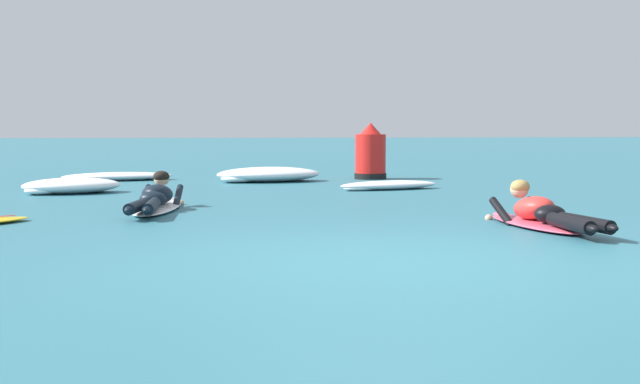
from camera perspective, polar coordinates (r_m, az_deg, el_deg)
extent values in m
plane|color=#2D6B7A|center=(17.06, -2.49, 0.65)|extent=(120.00, 120.00, 0.00)
ellipsoid|color=#E54C66|center=(9.85, 13.86, -2.00)|extent=(0.70, 1.97, 0.07)
ellipsoid|color=#E54C66|center=(10.68, 11.69, -1.43)|extent=(0.21, 0.22, 0.06)
ellipsoid|color=red|center=(9.88, 13.75, -1.02)|extent=(0.45, 0.67, 0.34)
ellipsoid|color=black|center=(9.55, 14.73, -1.40)|extent=(0.36, 0.31, 0.20)
cylinder|color=black|center=(9.00, 15.97, -1.97)|extent=(0.16, 0.87, 0.14)
ellipsoid|color=black|center=(8.62, 17.20, -2.27)|extent=(0.12, 0.23, 0.08)
cylinder|color=black|center=(9.08, 16.86, -1.93)|extent=(0.26, 0.88, 0.14)
ellipsoid|color=black|center=(8.72, 18.39, -2.22)|extent=(0.12, 0.23, 0.08)
cylinder|color=black|center=(10.11, 11.75, -1.32)|extent=(0.14, 0.56, 0.32)
sphere|color=tan|center=(10.46, 10.92, -1.68)|extent=(0.09, 0.09, 0.09)
cylinder|color=black|center=(10.28, 14.03, -1.27)|extent=(0.14, 0.56, 0.32)
sphere|color=tan|center=(10.60, 13.19, -1.63)|extent=(0.09, 0.09, 0.09)
sphere|color=tan|center=(10.20, 12.85, 0.19)|extent=(0.21, 0.21, 0.21)
ellipsoid|color=#AD894C|center=(10.18, 12.90, 0.35)|extent=(0.24, 0.22, 0.16)
ellipsoid|color=white|center=(11.67, -10.56, -0.98)|extent=(0.77, 2.38, 0.07)
ellipsoid|color=white|center=(12.77, -9.81, -0.46)|extent=(0.22, 0.22, 0.06)
ellipsoid|color=black|center=(11.70, -10.53, -0.15)|extent=(0.46, 0.70, 0.35)
ellipsoid|color=black|center=(11.32, -10.82, -0.46)|extent=(0.37, 0.31, 0.20)
cylinder|color=black|center=(10.73, -11.75, -0.89)|extent=(0.28, 0.94, 0.14)
ellipsoid|color=black|center=(10.28, -12.32, -1.13)|extent=(0.12, 0.23, 0.08)
cylinder|color=black|center=(10.71, -10.91, -0.89)|extent=(0.17, 0.94, 0.14)
ellipsoid|color=black|center=(10.24, -11.18, -1.13)|extent=(0.12, 0.23, 0.08)
cylinder|color=black|center=(12.11, -11.30, -0.39)|extent=(0.15, 0.61, 0.35)
sphere|color=tan|center=(12.50, -11.00, -0.70)|extent=(0.09, 0.09, 0.09)
cylinder|color=black|center=(12.02, -9.24, -0.40)|extent=(0.15, 0.61, 0.35)
sphere|color=tan|center=(12.40, -9.02, -0.71)|extent=(0.09, 0.09, 0.09)
sphere|color=tan|center=(12.08, -10.27, 0.86)|extent=(0.21, 0.21, 0.21)
ellipsoid|color=black|center=(12.06, -10.28, 1.00)|extent=(0.24, 0.22, 0.16)
ellipsoid|color=white|center=(17.97, -13.04, 1.00)|extent=(2.30, 1.22, 0.17)
ellipsoid|color=white|center=(18.16, -11.38, 0.98)|extent=(0.84, 0.49, 0.12)
ellipsoid|color=white|center=(17.83, -15.10, 0.81)|extent=(0.87, 0.66, 0.09)
ellipsoid|color=white|center=(14.82, -15.85, 0.41)|extent=(1.80, 1.41, 0.25)
ellipsoid|color=white|center=(15.04, -14.46, 0.35)|extent=(0.74, 0.72, 0.18)
ellipsoid|color=white|center=(14.66, -17.61, 0.10)|extent=(0.73, 0.69, 0.14)
ellipsoid|color=white|center=(17.23, -3.36, 1.16)|extent=(2.23, 1.52, 0.29)
ellipsoid|color=white|center=(17.53, -1.88, 1.08)|extent=(0.85, 0.74, 0.20)
ellipsoid|color=white|center=(16.98, -5.28, 0.88)|extent=(0.93, 0.86, 0.16)
ellipsoid|color=white|center=(15.14, 4.51, 0.45)|extent=(1.92, 1.04, 0.15)
ellipsoid|color=white|center=(15.43, 5.88, 0.43)|extent=(0.69, 0.34, 0.11)
ellipsoid|color=white|center=(14.84, 2.73, 0.25)|extent=(0.71, 0.43, 0.08)
cylinder|color=red|center=(18.07, 3.30, 2.31)|extent=(0.63, 0.63, 0.92)
cone|color=red|center=(18.06, 3.31, 4.15)|extent=(0.44, 0.44, 0.24)
cylinder|color=black|center=(18.09, 3.30, 1.04)|extent=(0.66, 0.66, 0.12)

